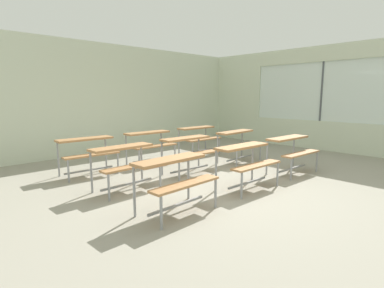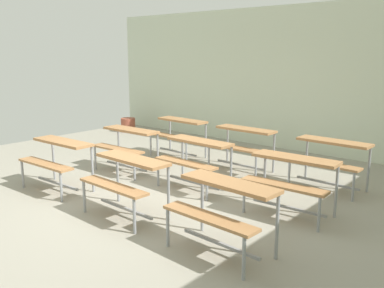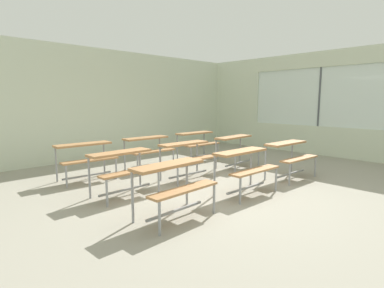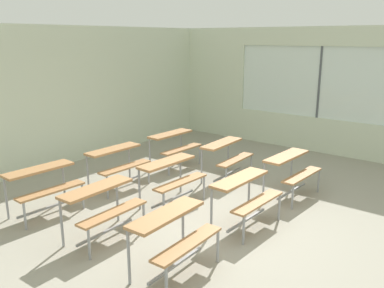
# 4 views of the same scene
# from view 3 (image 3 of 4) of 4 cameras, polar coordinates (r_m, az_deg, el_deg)

# --- Properties ---
(ground) EXTENTS (10.00, 9.00, 0.05)m
(ground) POSITION_cam_3_polar(r_m,az_deg,el_deg) (5.29, 5.09, -9.64)
(ground) COLOR gray
(wall_back) EXTENTS (10.00, 0.12, 3.00)m
(wall_back) POSITION_cam_3_polar(r_m,az_deg,el_deg) (8.68, -17.92, 7.23)
(wall_back) COLOR beige
(wall_back) RESTS_ON ground
(wall_right) EXTENTS (0.12, 9.00, 3.00)m
(wall_right) POSITION_cam_3_polar(r_m,az_deg,el_deg) (9.35, 26.63, 6.48)
(wall_right) COLOR beige
(wall_right) RESTS_ON ground
(desk_bench_r0c0) EXTENTS (1.12, 0.63, 0.74)m
(desk_bench_r0c0) POSITION_cam_3_polar(r_m,az_deg,el_deg) (4.09, -3.54, -6.40)
(desk_bench_r0c0) COLOR #A87547
(desk_bench_r0c0) RESTS_ON ground
(desk_bench_r0c1) EXTENTS (1.12, 0.62, 0.74)m
(desk_bench_r0c1) POSITION_cam_3_polar(r_m,az_deg,el_deg) (5.22, 10.12, -3.29)
(desk_bench_r0c1) COLOR #A87547
(desk_bench_r0c1) RESTS_ON ground
(desk_bench_r0c2) EXTENTS (1.13, 0.64, 0.74)m
(desk_bench_r0c2) POSITION_cam_3_polar(r_m,az_deg,el_deg) (6.48, 18.22, -1.33)
(desk_bench_r0c2) COLOR #A87547
(desk_bench_r0c2) RESTS_ON ground
(desk_bench_r1c0) EXTENTS (1.12, 0.62, 0.74)m
(desk_bench_r1c0) POSITION_cam_3_polar(r_m,az_deg,el_deg) (5.17, -12.87, -3.48)
(desk_bench_r1c0) COLOR #A87547
(desk_bench_r1c0) RESTS_ON ground
(desk_bench_r1c1) EXTENTS (1.12, 0.63, 0.74)m
(desk_bench_r1c1) POSITION_cam_3_polar(r_m,az_deg,el_deg) (6.10, -0.89, -1.49)
(desk_bench_r1c1) COLOR #A87547
(desk_bench_r1c1) RESTS_ON ground
(desk_bench_r1c2) EXTENTS (1.13, 0.64, 0.74)m
(desk_bench_r1c2) POSITION_cam_3_polar(r_m,az_deg,el_deg) (7.27, 8.62, -0.00)
(desk_bench_r1c2) COLOR #A87547
(desk_bench_r1c2) RESTS_ON ground
(desk_bench_r2c0) EXTENTS (1.12, 0.63, 0.74)m
(desk_bench_r2c0) POSITION_cam_3_polar(r_m,az_deg,el_deg) (6.37, -19.60, -1.57)
(desk_bench_r2c0) COLOR #A87547
(desk_bench_r2c0) RESTS_ON ground
(desk_bench_r2c1) EXTENTS (1.11, 0.62, 0.74)m
(desk_bench_r2c1) POSITION_cam_3_polar(r_m,az_deg,el_deg) (7.09, -8.27, -0.20)
(desk_bench_r2c1) COLOR #A87547
(desk_bench_r2c1) RESTS_ON ground
(desk_bench_r2c2) EXTENTS (1.12, 0.62, 0.74)m
(desk_bench_r2c2) POSITION_cam_3_polar(r_m,az_deg,el_deg) (8.10, 1.03, 0.94)
(desk_bench_r2c2) COLOR #A87547
(desk_bench_r2c2) RESTS_ON ground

